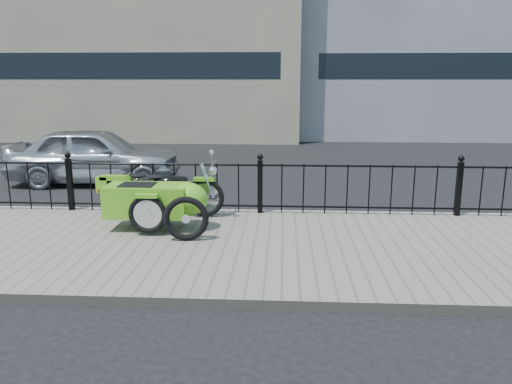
{
  "coord_description": "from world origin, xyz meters",
  "views": [
    {
      "loc": [
        0.42,
        -7.45,
        2.47
      ],
      "look_at": [
        0.01,
        -0.1,
        0.82
      ],
      "focal_mm": 35.0,
      "sensor_mm": 36.0,
      "label": 1
    }
  ],
  "objects": [
    {
      "name": "curb",
      "position": [
        0.0,
        1.44,
        0.06
      ],
      "size": [
        30.0,
        0.1,
        0.12
      ],
      "primitive_type": "cube",
      "color": "gray",
      "rests_on": "ground"
    },
    {
      "name": "motorcycle_sidecar",
      "position": [
        -1.58,
        0.34,
        0.59
      ],
      "size": [
        2.28,
        1.48,
        0.98
      ],
      "color": "black",
      "rests_on": "sidewalk"
    },
    {
      "name": "building_tan",
      "position": [
        -6.0,
        15.99,
        6.0
      ],
      "size": [
        14.0,
        8.01,
        12.0
      ],
      "color": "gray",
      "rests_on": "ground"
    },
    {
      "name": "iron_fence",
      "position": [
        0.0,
        1.3,
        0.59
      ],
      "size": [
        14.11,
        0.11,
        1.08
      ],
      "color": "black",
      "rests_on": "sidewalk"
    },
    {
      "name": "ground",
      "position": [
        0.0,
        0.0,
        0.0
      ],
      "size": [
        120.0,
        120.0,
        0.0
      ],
      "primitive_type": "plane",
      "color": "black",
      "rests_on": "ground"
    },
    {
      "name": "sedan_car",
      "position": [
        -4.14,
        4.27,
        0.69
      ],
      "size": [
        4.15,
        1.89,
        1.38
      ],
      "primitive_type": "imported",
      "rotation": [
        0.0,
        0.0,
        1.64
      ],
      "color": "#B2B6BA",
      "rests_on": "ground"
    },
    {
      "name": "sidewalk",
      "position": [
        0.0,
        -0.5,
        0.06
      ],
      "size": [
        30.0,
        3.8,
        0.12
      ],
      "primitive_type": "cube",
      "color": "slate",
      "rests_on": "ground"
    },
    {
      "name": "spare_tire",
      "position": [
        -1.02,
        -0.39,
        0.46
      ],
      "size": [
        0.69,
        0.17,
        0.68
      ],
      "primitive_type": "torus",
      "rotation": [
        1.57,
        0.0,
        0.1
      ],
      "color": "black",
      "rests_on": "sidewalk"
    }
  ]
}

